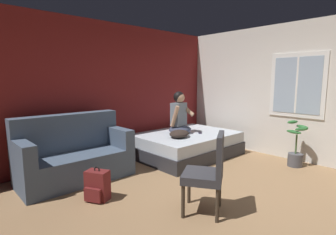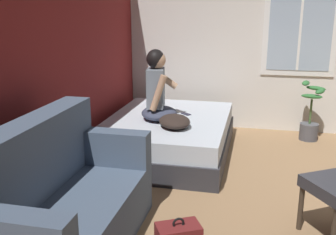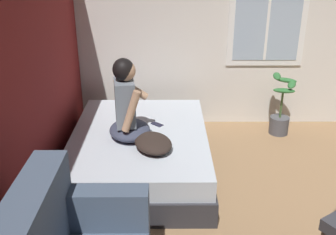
% 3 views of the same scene
% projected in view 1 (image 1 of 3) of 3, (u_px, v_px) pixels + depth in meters
% --- Properties ---
extents(ground_plane, '(40.00, 40.00, 0.00)m').
position_uv_depth(ground_plane, '(240.00, 208.00, 3.28)').
color(ground_plane, '#93704C').
extents(wall_back_accent, '(10.10, 0.16, 2.70)m').
position_uv_depth(wall_back_accent, '(111.00, 92.00, 5.29)').
color(wall_back_accent, maroon).
rests_on(wall_back_accent, ground).
extents(wall_side_with_window, '(0.19, 7.31, 2.70)m').
position_uv_depth(wall_side_with_window, '(321.00, 93.00, 4.85)').
color(wall_side_with_window, silver).
rests_on(wall_side_with_window, ground).
extents(bed, '(2.09, 1.54, 0.48)m').
position_uv_depth(bed, '(187.00, 144.00, 5.54)').
color(bed, '#2D2D33').
rests_on(bed, ground).
extents(couch, '(1.70, 0.82, 1.04)m').
position_uv_depth(couch, '(74.00, 155.00, 4.20)').
color(couch, '#47566B').
rests_on(couch, ground).
extents(side_chair, '(0.64, 0.64, 0.98)m').
position_uv_depth(side_chair, '(209.00, 170.00, 3.10)').
color(side_chair, '#382D23').
rests_on(side_chair, ground).
extents(person_seated, '(0.58, 0.52, 0.88)m').
position_uv_depth(person_seated, '(179.00, 116.00, 5.46)').
color(person_seated, '#383D51').
rests_on(person_seated, bed).
extents(backpack, '(0.33, 0.35, 0.46)m').
position_uv_depth(backpack, '(97.00, 186.00, 3.49)').
color(backpack, maroon).
rests_on(backpack, ground).
extents(throw_pillow, '(0.58, 0.52, 0.14)m').
position_uv_depth(throw_pillow, '(179.00, 134.00, 5.11)').
color(throw_pillow, '#2D231E').
rests_on(throw_pillow, bed).
extents(cell_phone, '(0.15, 0.15, 0.01)m').
position_uv_depth(cell_phone, '(200.00, 133.00, 5.50)').
color(cell_phone, black).
rests_on(cell_phone, bed).
extents(potted_plant, '(0.39, 0.37, 0.85)m').
position_uv_depth(potted_plant, '(296.00, 150.00, 4.83)').
color(potted_plant, '#4C4C51').
rests_on(potted_plant, ground).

